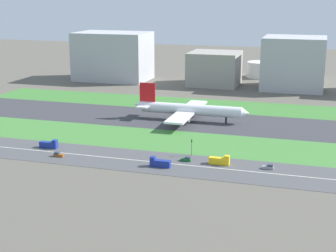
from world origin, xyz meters
TOP-DOWN VIEW (x-y plane):
  - ground_plane at (0.00, 0.00)m, footprint 800.00×800.00m
  - runway at (0.00, 0.00)m, footprint 280.00×46.00m
  - grass_median_north at (0.00, 41.00)m, footprint 280.00×36.00m
  - grass_median_south at (0.00, -41.00)m, footprint 280.00×36.00m
  - highway at (0.00, -73.00)m, footprint 280.00×28.00m
  - highway_centerline at (0.00, -73.00)m, footprint 266.00×0.50m
  - airliner at (1.74, 0.00)m, footprint 65.00×56.00m
  - car_1 at (-35.33, -78.00)m, footprint 4.40×1.80m
  - car_2 at (52.92, -68.00)m, footprint 4.40×1.80m
  - truck_2 at (33.12, -68.00)m, footprint 8.40×2.50m
  - truck_0 at (-45.37, -68.00)m, footprint 8.40×2.50m
  - car_3 at (18.92, -68.00)m, footprint 4.40×1.80m
  - truck_1 at (10.40, -78.00)m, footprint 8.40×2.50m
  - traffic_light at (19.11, -60.01)m, footprint 0.36×0.50m
  - terminal_building at (-90.00, 114.00)m, footprint 57.06×37.88m
  - hangar_building at (-7.31, 114.00)m, footprint 36.79×35.46m
  - office_tower at (50.74, 114.00)m, footprint 43.56×39.95m
  - fuel_tank_west at (-9.64, 159.00)m, footprint 23.67×23.67m
  - fuel_tank_centre at (21.95, 159.00)m, footprint 21.99×21.99m
  - fuel_tank_east at (56.85, 159.00)m, footprint 25.81×25.81m

SIDE VIEW (x-z plane):
  - ground_plane at x=0.00m, z-range 0.00..0.00m
  - runway at x=0.00m, z-range 0.00..0.10m
  - grass_median_north at x=0.00m, z-range 0.00..0.10m
  - grass_median_south at x=0.00m, z-range 0.00..0.10m
  - highway at x=0.00m, z-range 0.00..0.10m
  - highway_centerline at x=0.00m, z-range 0.10..0.11m
  - car_1 at x=-35.33m, z-range -0.08..1.92m
  - car_2 at x=52.92m, z-range -0.08..1.92m
  - car_3 at x=18.92m, z-range -0.08..1.92m
  - truck_2 at x=33.12m, z-range -0.33..3.67m
  - truck_0 at x=-45.37m, z-range -0.33..3.67m
  - truck_1 at x=10.40m, z-range -0.33..3.67m
  - traffic_light at x=19.11m, z-range 0.69..7.89m
  - airliner at x=1.74m, z-range -3.62..16.08m
  - fuel_tank_centre at x=21.95m, z-range 0.00..12.89m
  - fuel_tank_east at x=56.85m, z-range 0.00..13.93m
  - fuel_tank_west at x=-9.64m, z-range 0.00..14.50m
  - hangar_building at x=-7.31m, z-range 0.00..24.94m
  - office_tower at x=50.74m, z-range 0.00..37.59m
  - terminal_building at x=-90.00m, z-range 0.00..37.77m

